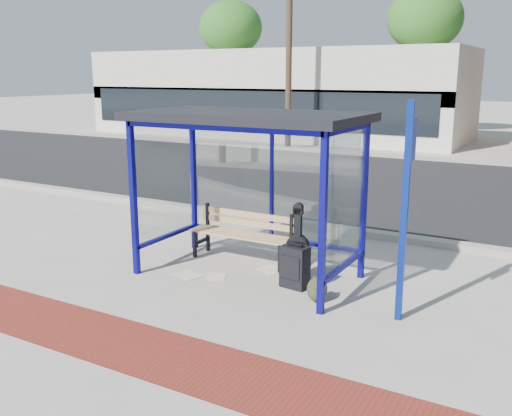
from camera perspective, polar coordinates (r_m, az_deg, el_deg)
The scene contains 19 objects.
ground at distance 8.59m, azimuth -0.84°, elevation -6.73°, with size 120.00×120.00×0.00m, color #B2ADA0.
brick_paver_strip at distance 6.66m, azimuth -12.53°, elevation -13.22°, with size 60.00×1.00×0.01m, color maroon.
curb_near at distance 11.06m, azimuth 6.78°, elevation -1.91°, with size 60.00×0.25×0.12m, color gray.
street_asphalt at distance 15.79m, azimuth 14.02°, elevation 2.17°, with size 60.00×10.00×0.00m, color black.
curb_far at distance 20.68m, azimuth 17.91°, elevation 4.65°, with size 60.00×0.25×0.12m, color gray.
far_sidewalk at distance 22.53m, azimuth 18.91°, elevation 5.10°, with size 60.00×4.00×0.01m, color #B2ADA0.
bus_shelter at distance 8.18m, azimuth -0.63°, elevation 7.17°, with size 3.30×1.80×2.42m.
storefront_white at distance 28.19m, azimuth 1.90°, elevation 11.38°, with size 18.00×6.04×4.00m.
tree_left at distance 34.24m, azimuth -2.55°, elevation 17.50°, with size 3.60×3.60×7.03m.
tree_mid at distance 29.92m, azimuth 16.54°, elevation 17.60°, with size 3.60×3.60×7.03m.
utility_pole_west at distance 22.75m, azimuth 3.32°, elevation 16.22°, with size 1.60×0.24×8.00m.
bench at distance 9.13m, azimuth -1.25°, elevation -2.41°, with size 1.77×0.44×0.84m.
guitar_bag at distance 8.37m, azimuth 4.17°, elevation -4.50°, with size 0.40×0.17×1.07m.
suitcase at distance 8.04m, azimuth 3.89°, elevation -5.91°, with size 0.40×0.29×0.66m.
backpack at distance 7.64m, azimuth 6.11°, elevation -8.16°, with size 0.31×0.29×0.33m.
sign_post at distance 6.89m, azimuth 14.76°, elevation 0.72°, with size 0.12×0.33×2.66m.
newspaper_a at distance 8.53m, azimuth -3.99°, elevation -6.89°, with size 0.34×0.27×0.01m, color white.
newspaper_b at distance 8.64m, azimuth -6.75°, elevation -6.69°, with size 0.38×0.30×0.01m, color white.
newspaper_c at distance 8.81m, azimuth 1.55°, elevation -6.19°, with size 0.41×0.32×0.01m, color white.
Camera 1 is at (4.09, -6.96, 2.95)m, focal length 40.00 mm.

